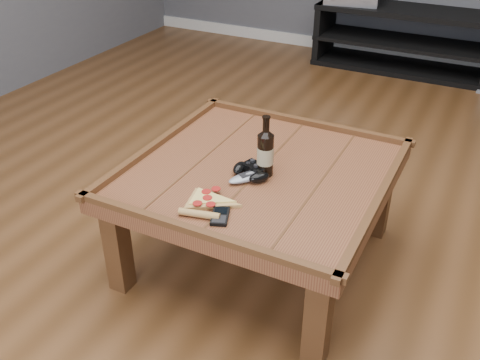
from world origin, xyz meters
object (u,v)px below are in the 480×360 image
at_px(pizza_slice, 206,202).
at_px(smartphone, 220,216).
at_px(media_console, 403,40).
at_px(remote_control, 251,176).
at_px(coffee_table, 259,182).
at_px(beer_bottle, 265,152).
at_px(game_controller, 252,171).

bearing_deg(pizza_slice, smartphone, -43.98).
height_order(media_console, smartphone, media_console).
relative_size(smartphone, remote_control, 0.59).
relative_size(pizza_slice, smartphone, 2.44).
distance_m(media_console, pizza_slice, 3.07).
bearing_deg(remote_control, smartphone, -53.63).
distance_m(coffee_table, pizza_slice, 0.33).
xyz_separation_m(coffee_table, smartphone, (0.02, -0.36, 0.07)).
xyz_separation_m(beer_bottle, pizza_slice, (-0.10, -0.29, -0.09)).
distance_m(media_console, beer_bottle, 2.79).
height_order(game_controller, pizza_slice, game_controller).
bearing_deg(game_controller, smartphone, -67.83).
height_order(media_console, remote_control, media_console).
distance_m(coffee_table, media_console, 2.75).
xyz_separation_m(game_controller, smartphone, (0.03, -0.31, -0.02)).
height_order(media_console, pizza_slice, media_console).
xyz_separation_m(coffee_table, beer_bottle, (0.03, -0.02, 0.16)).
height_order(media_console, beer_bottle, beer_bottle).
xyz_separation_m(beer_bottle, smartphone, (-0.01, -0.34, -0.09)).
distance_m(smartphone, remote_control, 0.29).
height_order(game_controller, smartphone, game_controller).
relative_size(media_console, game_controller, 8.19).
xyz_separation_m(media_console, smartphone, (0.02, -3.11, 0.21)).
bearing_deg(media_console, smartphone, -89.65).
xyz_separation_m(pizza_slice, remote_control, (0.07, 0.23, 0.01)).
bearing_deg(beer_bottle, remote_control, -119.40).
distance_m(beer_bottle, smartphone, 0.35).
height_order(game_controller, remote_control, game_controller).
xyz_separation_m(beer_bottle, remote_control, (-0.03, -0.06, -0.09)).
bearing_deg(game_controller, coffee_table, 99.46).
distance_m(coffee_table, game_controller, 0.10).
height_order(coffee_table, game_controller, game_controller).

